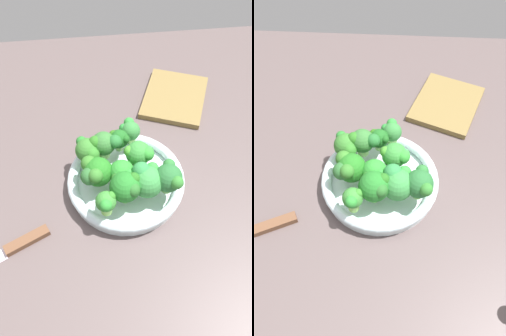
# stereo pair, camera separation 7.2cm
# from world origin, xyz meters

# --- Properties ---
(ground_plane) EXTENTS (1.30, 1.30, 0.03)m
(ground_plane) POSITION_xyz_m (0.00, 0.00, -0.01)
(ground_plane) COLOR #584A49
(bowl) EXTENTS (0.27, 0.27, 0.04)m
(bowl) POSITION_xyz_m (-0.03, 0.02, 0.02)
(bowl) COLOR white
(bowl) RESTS_ON ground_plane
(broccoli_floret_0) EXTENTS (0.07, 0.06, 0.07)m
(broccoli_floret_0) POSITION_xyz_m (-0.01, 0.01, 0.08)
(broccoli_floret_0) COLOR #9BC766
(broccoli_floret_0) RESTS_ON bowl
(broccoli_floret_1) EXTENTS (0.06, 0.07, 0.07)m
(broccoli_floret_1) POSITION_xyz_m (-0.06, 0.05, 0.08)
(broccoli_floret_1) COLOR #7AC24C
(broccoli_floret_1) RESTS_ON bowl
(broccoli_floret_2) EXTENTS (0.05, 0.04, 0.06)m
(broccoli_floret_2) POSITION_xyz_m (0.05, -0.03, 0.08)
(broccoli_floret_2) COLOR #90CC5C
(broccoli_floret_2) RESTS_ON bowl
(broccoli_floret_3) EXTENTS (0.05, 0.05, 0.06)m
(broccoli_floret_3) POSITION_xyz_m (-0.14, 0.04, 0.07)
(broccoli_floret_3) COLOR #95D26C
(broccoli_floret_3) RESTS_ON bowl
(broccoli_floret_4) EXTENTS (0.07, 0.07, 0.08)m
(broccoli_floret_4) POSITION_xyz_m (0.01, 0.06, 0.08)
(broccoli_floret_4) COLOR #83BF5E
(broccoli_floret_4) RESTS_ON bowl
(broccoli_floret_5) EXTENTS (0.06, 0.07, 0.07)m
(broccoli_floret_5) POSITION_xyz_m (-0.09, -0.02, 0.08)
(broccoli_floret_5) COLOR #94C869
(broccoli_floret_5) RESTS_ON bowl
(broccoli_floret_6) EXTENTS (0.06, 0.06, 0.06)m
(broccoli_floret_6) POSITION_xyz_m (-0.09, -0.06, 0.08)
(broccoli_floret_6) COLOR #92D163
(broccoli_floret_6) RESTS_ON bowl
(broccoli_floret_7) EXTENTS (0.04, 0.05, 0.06)m
(broccoli_floret_7) POSITION_xyz_m (-0.11, 0.01, 0.08)
(broccoli_floret_7) COLOR #82B160
(broccoli_floret_7) RESTS_ON bowl
(broccoli_floret_8) EXTENTS (0.07, 0.07, 0.07)m
(broccoli_floret_8) POSITION_xyz_m (-0.02, -0.05, 0.08)
(broccoli_floret_8) COLOR #77B859
(broccoli_floret_8) RESTS_ON bowl
(broccoli_floret_9) EXTENTS (0.07, 0.07, 0.08)m
(broccoli_floret_9) POSITION_xyz_m (0.01, 0.10, 0.09)
(broccoli_floret_9) COLOR #7DBA58
(broccoli_floret_9) RESTS_ON bowl
(broccoli_floret_10) EXTENTS (0.07, 0.07, 0.08)m
(broccoli_floret_10) POSITION_xyz_m (0.03, 0.01, 0.09)
(broccoli_floret_10) COLOR #75BB55
(broccoli_floret_10) RESTS_ON bowl
(knife) EXTENTS (0.14, 0.25, 0.01)m
(knife) POSITION_xyz_m (0.10, -0.25, 0.01)
(knife) COLOR silver
(knife) RESTS_ON ground_plane
(cutting_board) EXTENTS (0.25, 0.23, 0.02)m
(cutting_board) POSITION_xyz_m (-0.31, 0.19, 0.01)
(cutting_board) COLOR olive
(cutting_board) RESTS_ON ground_plane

